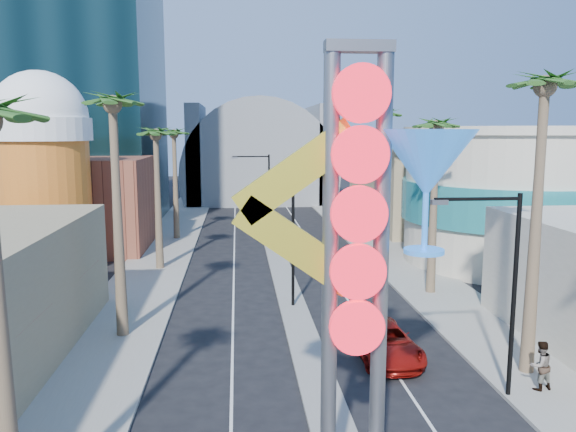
% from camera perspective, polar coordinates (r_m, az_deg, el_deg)
% --- Properties ---
extents(sidewalk_west, '(5.00, 100.00, 0.15)m').
position_cam_1_polar(sidewalk_west, '(48.15, -12.66, -3.82)').
color(sidewalk_west, gray).
rests_on(sidewalk_west, ground).
extents(sidewalk_east, '(5.00, 100.00, 0.15)m').
position_cam_1_polar(sidewalk_east, '(49.39, 9.80, -3.43)').
color(sidewalk_east, gray).
rests_on(sidewalk_east, ground).
extents(median, '(1.60, 84.00, 0.15)m').
position_cam_1_polar(median, '(50.77, -1.52, -2.98)').
color(median, gray).
rests_on(median, ground).
extents(brick_filler_west, '(10.00, 10.00, 8.00)m').
position_cam_1_polar(brick_filler_west, '(51.65, -19.55, 1.14)').
color(brick_filler_west, brown).
rests_on(brick_filler_west, ground).
extents(filler_east, '(10.00, 20.00, 10.00)m').
position_cam_1_polar(filler_east, '(62.86, 12.60, 3.59)').
color(filler_east, '#92815E').
rests_on(filler_east, ground).
extents(beer_mug, '(7.00, 7.00, 14.50)m').
position_cam_1_polar(beer_mug, '(43.94, -23.62, 4.74)').
color(beer_mug, orange).
rests_on(beer_mug, ground).
extents(turquoise_building, '(16.60, 16.60, 10.60)m').
position_cam_1_polar(turquoise_building, '(46.98, 21.63, 1.87)').
color(turquoise_building, '#BDB6A0').
rests_on(turquoise_building, ground).
extents(canopy, '(22.00, 16.00, 22.00)m').
position_cam_1_polar(canopy, '(83.91, -3.03, 4.51)').
color(canopy, slate).
rests_on(canopy, ground).
extents(neon_sign, '(6.53, 2.60, 12.55)m').
position_cam_1_polar(neon_sign, '(15.42, 9.91, -2.52)').
color(neon_sign, gray).
rests_on(neon_sign, ground).
extents(streetlight_0, '(3.79, 0.25, 8.00)m').
position_cam_1_polar(streetlight_0, '(32.30, 1.48, -0.98)').
color(streetlight_0, black).
rests_on(streetlight_0, ground).
extents(streetlight_1, '(3.79, 0.25, 8.00)m').
position_cam_1_polar(streetlight_1, '(55.96, -2.49, 3.07)').
color(streetlight_1, black).
rests_on(streetlight_1, ground).
extents(streetlight_2, '(3.45, 0.25, 8.00)m').
position_cam_1_polar(streetlight_2, '(22.65, 21.01, -5.82)').
color(streetlight_2, black).
rests_on(streetlight_2, ground).
extents(palm_1, '(2.40, 2.40, 12.70)m').
position_cam_1_polar(palm_1, '(28.25, -17.34, 9.38)').
color(palm_1, brown).
rests_on(palm_1, ground).
extents(palm_2, '(2.40, 2.40, 11.20)m').
position_cam_1_polar(palm_2, '(42.05, -13.28, 7.32)').
color(palm_2, brown).
rests_on(palm_2, ground).
extents(palm_3, '(2.40, 2.40, 11.20)m').
position_cam_1_polar(palm_3, '(53.96, -11.51, 7.60)').
color(palm_3, brown).
rests_on(palm_3, ground).
extents(palm_5, '(2.40, 2.40, 13.20)m').
position_cam_1_polar(palm_5, '(24.85, 24.55, 10.19)').
color(palm_5, brown).
rests_on(palm_5, ground).
extents(palm_6, '(2.40, 2.40, 11.70)m').
position_cam_1_polar(palm_6, '(35.77, 14.83, 7.80)').
color(palm_6, brown).
rests_on(palm_6, ground).
extents(palm_7, '(2.40, 2.40, 12.70)m').
position_cam_1_polar(palm_7, '(47.24, 9.86, 9.16)').
color(palm_7, brown).
rests_on(palm_7, ground).
extents(red_pickup, '(2.87, 5.63, 1.52)m').
position_cam_1_polar(red_pickup, '(26.55, 9.70, -12.46)').
color(red_pickup, '#9C110C').
rests_on(red_pickup, ground).
extents(pedestrian_b, '(1.10, 0.93, 1.98)m').
position_cam_1_polar(pedestrian_b, '(24.88, 24.26, -13.66)').
color(pedestrian_b, gray).
rests_on(pedestrian_b, sidewalk_east).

